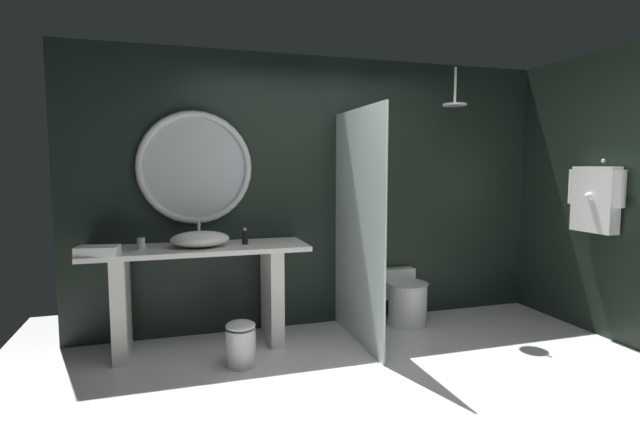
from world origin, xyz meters
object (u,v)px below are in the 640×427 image
vessel_sink (200,239)px  hanging_bathrobe (595,197)px  round_wall_mirror (195,168)px  toilet (404,297)px  waste_bin (241,343)px  soap_dispenser (245,237)px  folded_hand_towel (98,251)px  tumbler_cup (141,243)px  rain_shower_head (455,102)px

vessel_sink → hanging_bathrobe: size_ratio=0.74×
round_wall_mirror → hanging_bathrobe: (3.45, -1.03, -0.27)m
toilet → waste_bin: bearing=-161.3°
soap_dispenser → folded_hand_towel: (-1.15, -0.20, -0.03)m
folded_hand_towel → vessel_sink: bearing=12.8°
round_wall_mirror → folded_hand_towel: (-0.76, -0.48, -0.63)m
toilet → waste_bin: (-1.71, -0.58, -0.07)m
folded_hand_towel → hanging_bathrobe: bearing=-7.5°
tumbler_cup → folded_hand_towel: (-0.30, -0.22, -0.01)m
tumbler_cup → soap_dispenser: soap_dispenser is taller
toilet → vessel_sink: bearing=-176.9°
tumbler_cup → round_wall_mirror: bearing=30.0°
soap_dispenser → round_wall_mirror: 0.77m
round_wall_mirror → folded_hand_towel: 1.10m
rain_shower_head → folded_hand_towel: size_ratio=1.21×
hanging_bathrobe → folded_hand_towel: 4.26m
hanging_bathrobe → toilet: (-1.46, 0.83, -1.03)m
vessel_sink → toilet: vessel_sink is taller
hanging_bathrobe → waste_bin: (-3.17, 0.25, -1.10)m
hanging_bathrobe → toilet: size_ratio=1.11×
hanging_bathrobe → folded_hand_towel: (-4.20, 0.55, -0.36)m
round_wall_mirror → hanging_bathrobe: size_ratio=1.52×
soap_dispenser → waste_bin: bearing=-103.2°
waste_bin → folded_hand_towel: size_ratio=1.20×
rain_shower_head → toilet: (-0.44, 0.12, -1.92)m
toilet → tumbler_cup: bearing=-178.5°
toilet → folded_hand_towel: bearing=-174.2°
hanging_bathrobe → toilet: bearing=150.4°
soap_dispenser → folded_hand_towel: soap_dispenser is taller
vessel_sink → folded_hand_towel: (-0.77, -0.18, -0.03)m
rain_shower_head → waste_bin: (-2.15, -0.46, -1.99)m
waste_bin → rain_shower_head: bearing=12.1°
vessel_sink → tumbler_cup: 0.47m
tumbler_cup → round_wall_mirror: (0.46, 0.26, 0.62)m
soap_dispenser → rain_shower_head: size_ratio=0.40×
waste_bin → tumbler_cup: bearing=145.1°
tumbler_cup → round_wall_mirror: size_ratio=0.09×
tumbler_cup → toilet: (2.44, 0.07, -0.67)m
toilet → hanging_bathrobe: bearing=-29.6°
vessel_sink → waste_bin: vessel_sink is taller
vessel_sink → hanging_bathrobe: (3.43, -0.73, 0.33)m
waste_bin → folded_hand_towel: 1.30m
vessel_sink → waste_bin: 0.94m
soap_dispenser → vessel_sink: bearing=-176.9°
soap_dispenser → round_wall_mirror: round_wall_mirror is taller
tumbler_cup → toilet: 2.53m
tumbler_cup → waste_bin: (0.74, -0.51, -0.75)m
soap_dispenser → round_wall_mirror: bearing=144.1°
soap_dispenser → hanging_bathrobe: (3.05, -0.75, 0.33)m
tumbler_cup → soap_dispenser: size_ratio=0.64×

